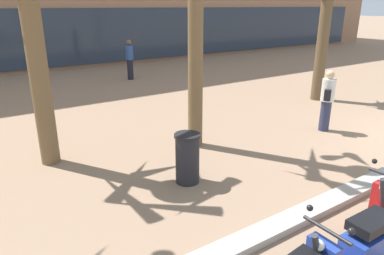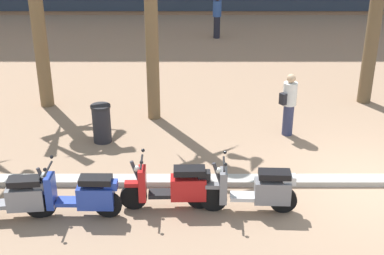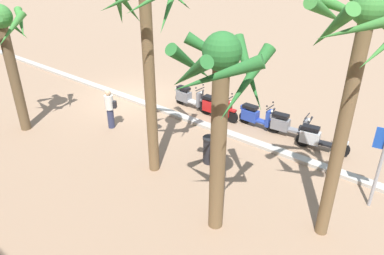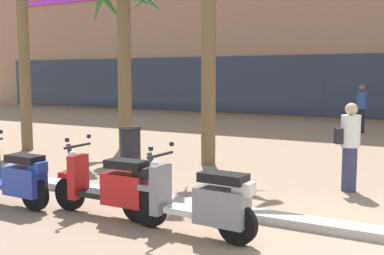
{
  "view_description": "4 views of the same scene",
  "coord_description": "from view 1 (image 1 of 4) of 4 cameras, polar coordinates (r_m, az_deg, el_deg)",
  "views": [
    {
      "loc": [
        -9.36,
        -2.85,
        3.14
      ],
      "look_at": [
        -6.15,
        1.94,
        1.13
      ],
      "focal_mm": 32.95,
      "sensor_mm": 36.0,
      "label": 1
    },
    {
      "loc": [
        -3.95,
        -9.89,
        5.87
      ],
      "look_at": [
        -3.92,
        -0.04,
        1.36
      ],
      "focal_mm": 51.14,
      "sensor_mm": 36.0,
      "label": 2
    },
    {
      "loc": [
        -12.12,
        10.49,
        6.65
      ],
      "look_at": [
        -5.64,
        2.44,
        1.28
      ],
      "focal_mm": 33.73,
      "sensor_mm": 36.0,
      "label": 3
    },
    {
      "loc": [
        0.09,
        -6.21,
        2.09
      ],
      "look_at": [
        -4.09,
        1.23,
        1.14
      ],
      "focal_mm": 44.62,
      "sensor_mm": 36.0,
      "label": 4
    }
  ],
  "objects": [
    {
      "name": "scooter_blue_second_in_line",
      "position": [
        4.62,
        24.61,
        -18.29
      ],
      "size": [
        1.76,
        0.56,
        1.17
      ],
      "color": "black",
      "rests_on": "ground"
    },
    {
      "name": "pedestrian_by_palm_tree",
      "position": [
        15.95,
        -10.06,
        10.91
      ],
      "size": [
        0.34,
        0.34,
        1.73
      ],
      "color": "black",
      "rests_on": "ground"
    },
    {
      "name": "pedestrian_strolling_near_curb",
      "position": [
        9.72,
        21.02,
        4.26
      ],
      "size": [
        0.45,
        0.39,
        1.59
      ],
      "color": "#2D3351",
      "rests_on": "ground"
    },
    {
      "name": "litter_bin",
      "position": [
        6.49,
        -0.75,
        -4.94
      ],
      "size": [
        0.48,
        0.48,
        0.95
      ],
      "color": "#232328",
      "rests_on": "ground"
    }
  ]
}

